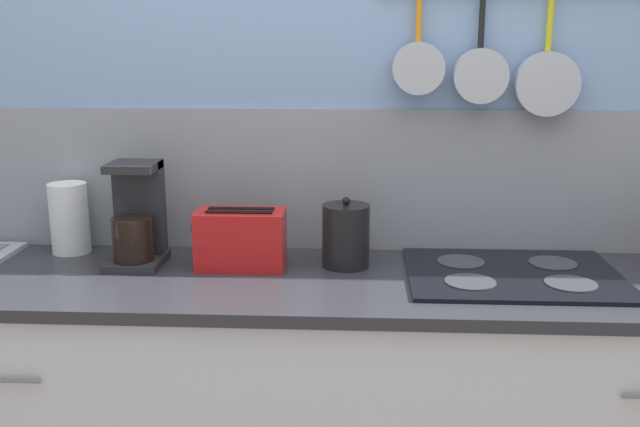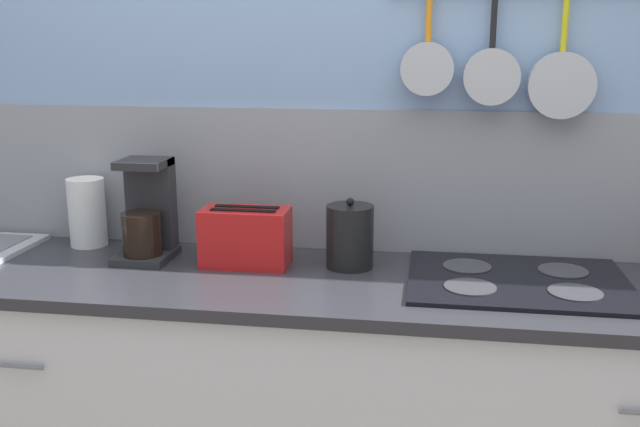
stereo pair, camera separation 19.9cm
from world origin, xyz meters
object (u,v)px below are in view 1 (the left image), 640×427
object	(u,v)px
paper_towel_roll	(69,218)
kettle	(346,236)
coffee_maker	(137,222)
toaster	(241,239)

from	to	relation	value
paper_towel_roll	kettle	bearing A→B (deg)	-6.30
coffee_maker	kettle	size ratio (longest dim) A/B	1.46
paper_towel_roll	coffee_maker	distance (m)	0.27
paper_towel_roll	toaster	world-z (taller)	paper_towel_roll
coffee_maker	toaster	size ratio (longest dim) A/B	1.12
paper_towel_roll	coffee_maker	world-z (taller)	coffee_maker
coffee_maker	toaster	xyz separation A→B (m)	(0.32, -0.03, -0.04)
kettle	coffee_maker	bearing A→B (deg)	-179.84
coffee_maker	kettle	distance (m)	0.63
paper_towel_roll	coffee_maker	xyz separation A→B (m)	(0.25, -0.10, 0.02)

